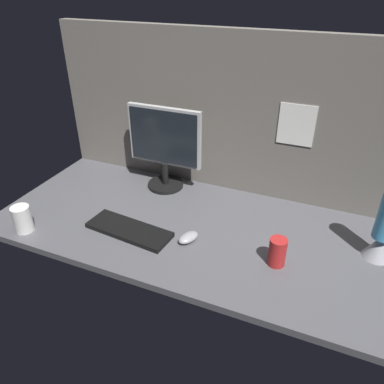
% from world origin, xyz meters
% --- Properties ---
extents(ground_plane, '(1.80, 0.80, 0.03)m').
position_xyz_m(ground_plane, '(0.00, 0.00, -0.01)').
color(ground_plane, '#515156').
extents(cubicle_wall_back, '(1.80, 0.06, 0.75)m').
position_xyz_m(cubicle_wall_back, '(0.00, 0.37, 0.37)').
color(cubicle_wall_back, slate).
rests_on(cubicle_wall_back, ground_plane).
extents(monitor, '(0.37, 0.18, 0.41)m').
position_xyz_m(monitor, '(-0.30, 0.25, 0.22)').
color(monitor, black).
rests_on(monitor, ground_plane).
extents(keyboard, '(0.38, 0.17, 0.02)m').
position_xyz_m(keyboard, '(-0.27, -0.16, 0.01)').
color(keyboard, black).
rests_on(keyboard, ground_plane).
extents(mouse, '(0.09, 0.11, 0.03)m').
position_xyz_m(mouse, '(-0.01, -0.12, 0.02)').
color(mouse, '#99999E').
rests_on(mouse, ground_plane).
extents(mug_ceramic_white, '(0.08, 0.08, 0.12)m').
position_xyz_m(mug_ceramic_white, '(-0.68, -0.32, 0.06)').
color(mug_ceramic_white, white).
rests_on(mug_ceramic_white, ground_plane).
extents(mug_red_plastic, '(0.07, 0.07, 0.11)m').
position_xyz_m(mug_red_plastic, '(0.34, -0.12, 0.06)').
color(mug_red_plastic, red).
rests_on(mug_red_plastic, ground_plane).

